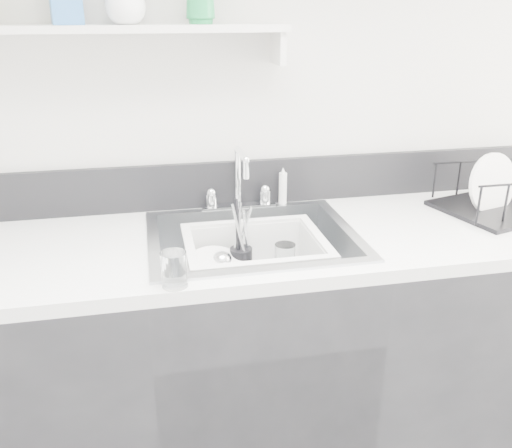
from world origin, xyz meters
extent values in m
cube|color=silver|center=(0.00, 1.49, 1.30)|extent=(3.50, 0.02, 2.60)
cube|color=black|center=(0.00, 1.19, 0.44)|extent=(3.20, 0.62, 0.88)
cube|color=white|center=(0.00, 1.19, 0.90)|extent=(3.20, 0.62, 0.04)
cube|color=black|center=(0.00, 1.49, 1.00)|extent=(3.20, 0.02, 0.16)
cube|color=silver|center=(0.00, 1.44, 0.93)|extent=(0.26, 0.06, 0.02)
cylinder|color=silver|center=(-0.10, 1.44, 0.96)|extent=(0.04, 0.04, 0.05)
cylinder|color=silver|center=(0.10, 1.44, 0.96)|extent=(0.04, 0.04, 0.05)
cylinder|color=silver|center=(0.00, 1.44, 1.03)|extent=(0.02, 0.02, 0.20)
cylinder|color=silver|center=(0.00, 1.37, 1.14)|extent=(0.02, 0.15, 0.02)
cylinder|color=white|center=(0.16, 1.44, 0.99)|extent=(0.03, 0.03, 0.14)
cube|color=silver|center=(-0.35, 1.42, 1.52)|extent=(1.00, 0.16, 0.02)
cube|color=silver|center=(0.13, 1.42, 1.46)|extent=(0.02, 0.14, 0.10)
cylinder|color=white|center=(-0.10, 1.18, 0.77)|extent=(0.22, 0.22, 0.01)
cylinder|color=white|center=(-0.10, 1.18, 0.79)|extent=(0.21, 0.21, 0.01)
cylinder|color=white|center=(-0.11, 1.18, 0.82)|extent=(0.25, 0.24, 0.09)
cylinder|color=black|center=(-0.03, 1.24, 0.81)|extent=(0.07, 0.07, 0.09)
cylinder|color=silver|center=(-0.04, 1.25, 0.89)|extent=(0.01, 0.05, 0.18)
cylinder|color=silver|center=(-0.01, 1.24, 0.88)|extent=(0.02, 0.04, 0.16)
cylinder|color=black|center=(-0.04, 1.25, 0.91)|extent=(0.01, 0.05, 0.20)
cylinder|color=white|center=(0.11, 1.23, 0.82)|extent=(0.09, 0.09, 0.10)
cylinder|color=white|center=(-0.26, 0.91, 0.97)|extent=(0.09, 0.09, 0.09)
imported|color=white|center=(0.08, 1.14, 0.78)|extent=(0.13, 0.13, 0.04)
camera|label=1|loc=(-0.30, -0.32, 1.57)|focal=38.00mm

